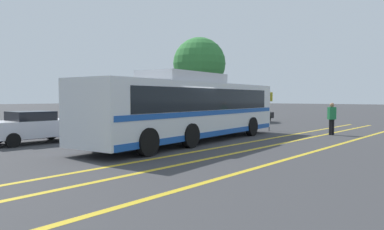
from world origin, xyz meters
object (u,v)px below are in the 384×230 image
at_px(parked_car_4, 249,114).
at_px(pedestrian_0, 332,117).
at_px(parked_car_2, 125,123).
at_px(bus_stop_sign, 269,106).
at_px(transit_bus, 192,108).
at_px(parked_car_1, 33,127).
at_px(tree_0, 199,64).
at_px(parked_car_3, 200,116).

distance_m(parked_car_4, pedestrian_0, 10.72).
relative_size(parked_car_2, bus_stop_sign, 1.78).
height_order(transit_bus, parked_car_1, transit_bus).
height_order(pedestrian_0, tree_0, tree_0).
height_order(parked_car_1, bus_stop_sign, bus_stop_sign).
height_order(transit_bus, tree_0, tree_0).
bearing_deg(parked_car_3, tree_0, 130.53).
distance_m(parked_car_3, bus_stop_sign, 4.83).
distance_m(pedestrian_0, tree_0, 16.37).
distance_m(parked_car_2, pedestrian_0, 11.25).
bearing_deg(bus_stop_sign, parked_car_1, -118.09).
height_order(transit_bus, parked_car_3, transit_bus).
height_order(parked_car_2, bus_stop_sign, bus_stop_sign).
bearing_deg(parked_car_4, parked_car_2, -87.93).
bearing_deg(parked_car_1, tree_0, 108.78).
xyz_separation_m(parked_car_2, tree_0, (13.83, 5.95, 4.47)).
distance_m(parked_car_3, parked_car_4, 6.86).
bearing_deg(parked_car_4, parked_car_1, -89.88).
height_order(parked_car_3, tree_0, tree_0).
bearing_deg(bus_stop_sign, transit_bus, -96.00).
bearing_deg(parked_car_2, pedestrian_0, 40.48).
distance_m(parked_car_1, parked_car_4, 18.31).
bearing_deg(pedestrian_0, parked_car_4, 89.60).
bearing_deg(parked_car_1, parked_car_3, 90.33).
height_order(transit_bus, pedestrian_0, transit_bus).
bearing_deg(transit_bus, bus_stop_sign, 84.00).
relative_size(parked_car_1, tree_0, 0.54).
bearing_deg(parked_car_4, transit_bus, -69.05).
height_order(parked_car_4, tree_0, tree_0).
bearing_deg(parked_car_1, pedestrian_0, 56.30).
distance_m(pedestrian_0, bus_stop_sign, 3.92).
height_order(parked_car_1, parked_car_4, parked_car_1).
bearing_deg(parked_car_1, parked_car_4, 92.10).
distance_m(transit_bus, parked_car_1, 7.19).
bearing_deg(parked_car_2, transit_bus, 1.00).
height_order(transit_bus, parked_car_2, transit_bus).
bearing_deg(parked_car_1, transit_bus, 47.22).
height_order(transit_bus, parked_car_4, transit_bus).
distance_m(parked_car_4, tree_0, 7.18).
xyz_separation_m(parked_car_1, pedestrian_0, (12.27, -8.99, 0.26)).
height_order(parked_car_2, parked_car_4, parked_car_4).
bearing_deg(pedestrian_0, parked_car_1, 177.68).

